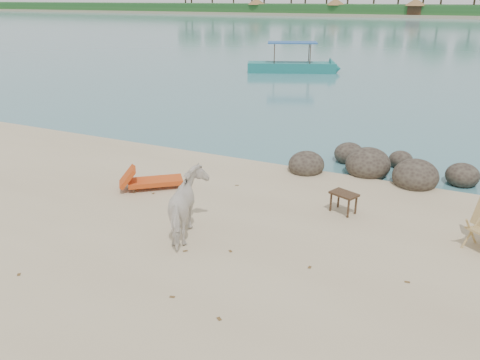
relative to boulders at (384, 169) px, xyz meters
The scene contains 9 objects.
water 83.54m from the boulders, 91.76° to the left, with size 400.00×400.00×0.00m, color #3B6C77.
far_shore 163.53m from the boulders, 90.90° to the left, with size 420.00×90.00×1.40m, color tan.
far_scenery 130.26m from the boulders, 91.12° to the left, with size 420.00×18.00×9.50m.
boulders is the anchor object (origin of this frame).
cow 6.63m from the boulders, 119.06° to the right, with size 0.78×1.70×1.44m, color white.
side_table 3.18m from the boulders, 98.11° to the right, with size 0.64×0.41×0.51m, color #311E13, non-canonical shape.
lounge_chair 6.69m from the boulders, 145.54° to the right, with size 1.84×0.64×0.55m, color red, non-canonical shape.
boat_near 20.93m from the boulders, 117.12° to the left, with size 6.92×1.56×3.36m, color #1B716E, non-canonical shape.
dead_leaves 7.17m from the boulders, 102.48° to the right, with size 7.26×7.32×0.00m.
Camera 1 is at (4.30, -7.09, 4.94)m, focal length 35.00 mm.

